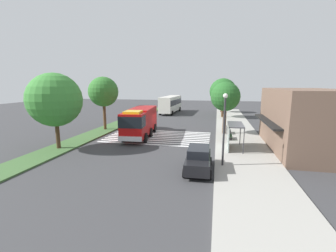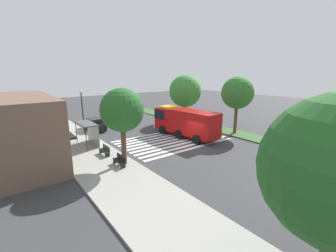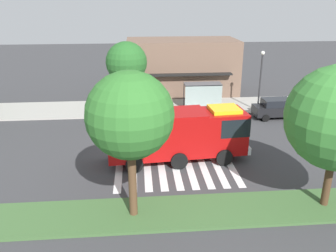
{
  "view_description": "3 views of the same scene",
  "coord_description": "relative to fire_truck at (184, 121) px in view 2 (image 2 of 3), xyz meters",
  "views": [
    {
      "loc": [
        29.65,
        6.9,
        6.48
      ],
      "look_at": [
        0.99,
        0.86,
        1.11
      ],
      "focal_mm": 24.99,
      "sensor_mm": 36.0,
      "label": 1
    },
    {
      "loc": [
        -17.56,
        16.05,
        7.9
      ],
      "look_at": [
        2.77,
        0.53,
        1.78
      ],
      "focal_mm": 24.15,
      "sensor_mm": 36.0,
      "label": 2
    },
    {
      "loc": [
        0.36,
        -23.44,
        10.4
      ],
      "look_at": [
        2.48,
        0.68,
        1.38
      ],
      "focal_mm": 37.55,
      "sensor_mm": 36.0,
      "label": 3
    }
  ],
  "objects": [
    {
      "name": "bus_stop_shelter",
      "position": [
        3.38,
        10.59,
        -0.09
      ],
      "size": [
        3.5,
        1.4,
        2.46
      ],
      "color": "#4C4C51",
      "rests_on": "sidewalk"
    },
    {
      "name": "street_lamp",
      "position": [
        8.52,
        9.67,
        1.5
      ],
      "size": [
        0.36,
        0.36,
        5.6
      ],
      "color": "#2D2D30",
      "rests_on": "sidewalk"
    },
    {
      "name": "median_strip",
      "position": [
        -3.11,
        -6.19,
        -1.91
      ],
      "size": [
        60.0,
        3.0,
        0.14
      ],
      "primitive_type": "cube",
      "color": "#3D6033",
      "rests_on": "ground_plane"
    },
    {
      "name": "fire_truck",
      "position": [
        0.0,
        0.0,
        0.0
      ],
      "size": [
        9.42,
        3.39,
        3.55
      ],
      "rotation": [
        0.0,
        0.0,
        0.08
      ],
      "color": "#A50C0C",
      "rests_on": "ground_plane"
    },
    {
      "name": "bench_west_of_shelter",
      "position": [
        -3.86,
        10.58,
        -1.39
      ],
      "size": [
        1.6,
        0.5,
        0.9
      ],
      "color": "black",
      "rests_on": "sidewalk"
    },
    {
      "name": "parked_car_west",
      "position": [
        9.71,
        7.87,
        -1.07
      ],
      "size": [
        4.47,
        2.08,
        1.77
      ],
      "rotation": [
        0.0,
        0.0,
        0.03
      ],
      "color": "black",
      "rests_on": "ground_plane"
    },
    {
      "name": "sidewalk_tree_center",
      "position": [
        -3.71,
        10.07,
        2.83
      ],
      "size": [
        3.66,
        3.66,
        6.54
      ],
      "color": "#513823",
      "rests_on": "sidewalk"
    },
    {
      "name": "crosswalk",
      "position": [
        -0.5,
        2.19,
        -1.97
      ],
      "size": [
        7.65,
        12.38,
        0.01
      ],
      "color": "silver",
      "rests_on": "ground_plane"
    },
    {
      "name": "ground_plane",
      "position": [
        -3.11,
        2.19,
        -1.98
      ],
      "size": [
        120.0,
        120.0,
        0.0
      ],
      "primitive_type": "plane",
      "color": "#38383A"
    },
    {
      "name": "median_tree_west",
      "position": [
        6.78,
        -6.19,
        2.92
      ],
      "size": [
        5.14,
        5.14,
        7.34
      ],
      "color": "#47301E",
      "rests_on": "median_strip"
    },
    {
      "name": "storefront_building",
      "position": [
        2.17,
        17.33,
        0.99
      ],
      "size": [
        11.97,
        6.79,
        5.94
      ],
      "color": "brown",
      "rests_on": "ground_plane"
    },
    {
      "name": "bench_near_shelter",
      "position": [
        -0.62,
        10.58,
        -1.39
      ],
      "size": [
        1.6,
        0.5,
        0.9
      ],
      "color": "#2D472D",
      "rests_on": "sidewalk"
    },
    {
      "name": "median_tree_far_west",
      "position": [
        -3.16,
        -6.19,
        3.33
      ],
      "size": [
        4.06,
        4.06,
        7.23
      ],
      "color": "#513823",
      "rests_on": "median_strip"
    },
    {
      "name": "sidewalk",
      "position": [
        -3.11,
        11.71,
        -1.91
      ],
      "size": [
        60.0,
        5.28,
        0.14
      ],
      "primitive_type": "cube",
      "color": "#9E9B93",
      "rests_on": "ground_plane"
    }
  ]
}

